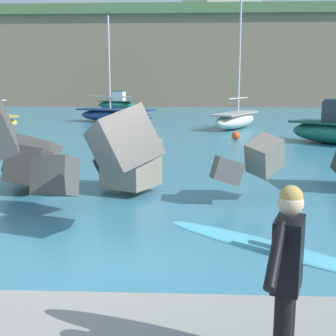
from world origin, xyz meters
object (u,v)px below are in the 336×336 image
Objects in this scene: boat_mid_centre at (117,103)px; boat_far_left at (115,115)px; mooring_buoy_inner at (236,136)px; boat_near_right at (333,129)px; boat_near_left at (236,119)px; station_building_central at (202,8)px; surfer_with_board at (285,267)px.

boat_mid_centre is 17.56m from boat_far_left.
boat_near_right is at bearing -14.76° from mooring_buoy_inner.
boat_near_left is 1.11× the size of boat_far_left.
boat_near_left is 9.34m from boat_far_left.
boat_far_left reaches higher than boat_near_right.
boat_near_right reaches higher than boat_mid_centre.
boat_far_left reaches higher than mooring_buoy_inner.
station_building_central reaches higher than boat_near_left.
surfer_with_board is 0.28× the size of boat_far_left.
station_building_central is (10.08, 24.98, 13.94)m from boat_mid_centre.
station_building_central reaches higher than boat_near_right.
boat_mid_centre is (-14.88, 28.71, -0.04)m from boat_near_right.
station_building_central is (-0.90, 46.52, 14.01)m from boat_near_left.
boat_far_left is (-12.24, 11.35, -0.15)m from boat_near_right.
boat_near_right is 9.76× the size of mooring_buoy_inner.
boat_near_right is 55.66m from station_building_central.
station_building_central is at bearing 91.11° from boat_near_left.
surfer_with_board is 73.06m from station_building_central.
boat_far_left reaches higher than surfer_with_board.
boat_far_left is 45.22m from station_building_central.
boat_near_left is at bearing 118.48° from boat_near_right.
boat_mid_centre is 10.42× the size of mooring_buoy_inner.
surfer_with_board is 0.27× the size of station_building_central.
boat_near_left reaches higher than boat_far_left.
boat_near_right is at bearing -61.52° from boat_near_left.
surfer_with_board is 0.46× the size of boat_mid_centre.
boat_far_left is 0.98× the size of station_building_central.
boat_near_right is 0.55× the size of station_building_central.
mooring_buoy_inner is (10.40, -27.53, -0.44)m from boat_mid_centre.
boat_near_right is at bearing 71.53° from surfer_with_board.
boat_near_left is at bearing -88.89° from station_building_central.
surfer_with_board is 0.25× the size of boat_near_left.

